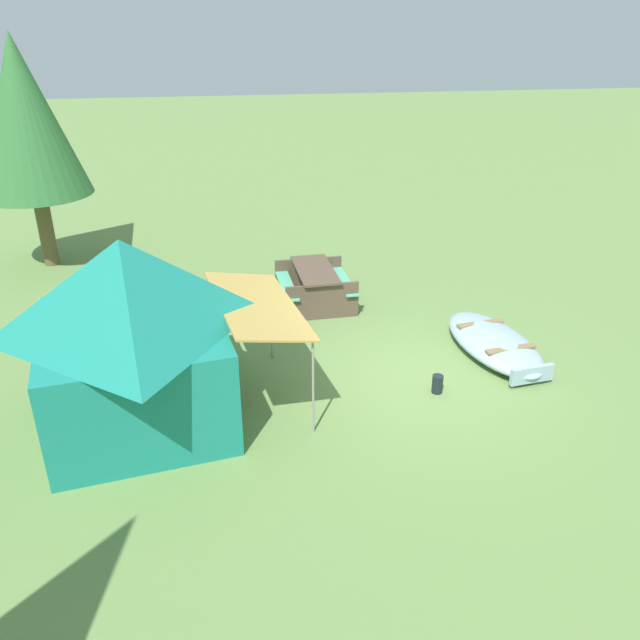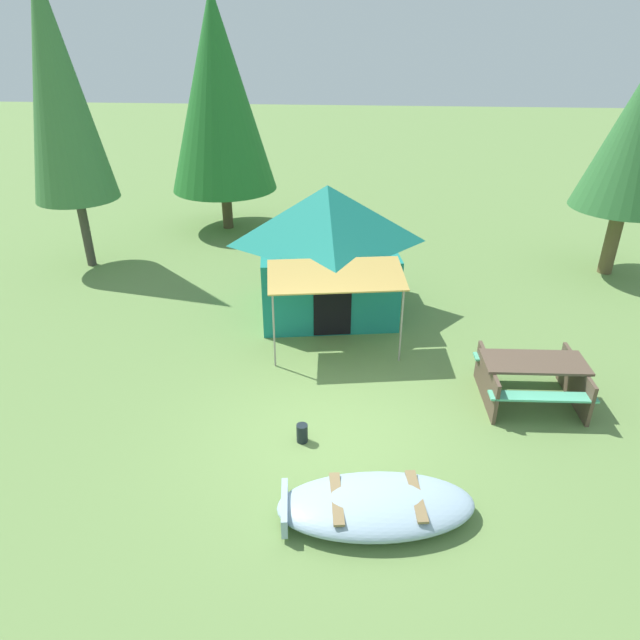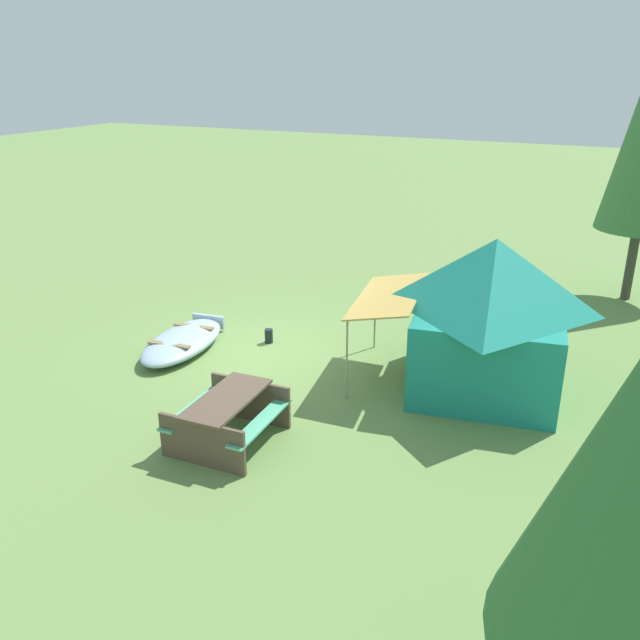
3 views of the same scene
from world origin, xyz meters
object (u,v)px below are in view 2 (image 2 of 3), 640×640
(pine_tree_far_center, at_px, (218,93))
(cooler_box, at_px, (338,319))
(picnic_table, at_px, (532,376))
(pine_tree_back_right, at_px, (638,136))
(canvas_cabin_tent, at_px, (327,248))
(pine_tree_back_left, at_px, (57,86))
(beached_rowboat, at_px, (375,505))
(fuel_can, at_px, (302,433))

(pine_tree_far_center, bearing_deg, cooler_box, -59.13)
(picnic_table, height_order, cooler_box, picnic_table)
(pine_tree_back_right, height_order, pine_tree_far_center, pine_tree_far_center)
(canvas_cabin_tent, distance_m, pine_tree_back_right, 7.75)
(picnic_table, distance_m, pine_tree_back_left, 12.06)
(cooler_box, xyz_separation_m, pine_tree_far_center, (-3.79, 6.34, 3.75))
(cooler_box, bearing_deg, pine_tree_back_left, 156.04)
(cooler_box, xyz_separation_m, pine_tree_back_left, (-6.71, 2.98, 4.22))
(pine_tree_far_center, bearing_deg, pine_tree_back_right, -14.85)
(beached_rowboat, relative_size, pine_tree_back_left, 0.38)
(pine_tree_far_center, bearing_deg, beached_rowboat, -68.43)
(cooler_box, distance_m, pine_tree_back_left, 8.47)
(picnic_table, xyz_separation_m, pine_tree_back_left, (-10.08, 5.32, 3.93))
(canvas_cabin_tent, xyz_separation_m, picnic_table, (3.66, -3.19, -0.97))
(cooler_box, xyz_separation_m, fuel_can, (-0.35, -3.73, -0.04))
(fuel_can, xyz_separation_m, pine_tree_far_center, (-3.44, 10.07, 3.79))
(pine_tree_back_left, bearing_deg, cooler_box, -23.96)
(beached_rowboat, xyz_separation_m, cooler_box, (-0.75, 5.15, -0.00))
(beached_rowboat, height_order, cooler_box, cooler_box)
(pine_tree_back_left, height_order, pine_tree_far_center, pine_tree_back_left)
(beached_rowboat, bearing_deg, fuel_can, 127.83)
(beached_rowboat, relative_size, pine_tree_far_center, 0.40)
(canvas_cabin_tent, distance_m, picnic_table, 4.95)
(pine_tree_back_left, distance_m, pine_tree_back_right, 13.46)
(cooler_box, height_order, fuel_can, cooler_box)
(beached_rowboat, height_order, picnic_table, picnic_table)
(pine_tree_back_left, height_order, pine_tree_back_right, pine_tree_back_left)
(beached_rowboat, distance_m, canvas_cabin_tent, 6.22)
(fuel_can, bearing_deg, pine_tree_back_left, 133.47)
(picnic_table, xyz_separation_m, fuel_can, (-3.72, -1.39, -0.33))
(canvas_cabin_tent, relative_size, picnic_table, 2.39)
(pine_tree_back_right, relative_size, pine_tree_far_center, 0.77)
(fuel_can, bearing_deg, picnic_table, 20.54)
(canvas_cabin_tent, xyz_separation_m, pine_tree_far_center, (-3.49, 5.49, 2.49))
(pine_tree_back_right, xyz_separation_m, pine_tree_far_center, (-10.48, 2.78, 0.54))
(picnic_table, height_order, pine_tree_back_left, pine_tree_back_left)
(cooler_box, relative_size, pine_tree_back_right, 0.09)
(pine_tree_back_right, bearing_deg, beached_rowboat, -124.29)
(fuel_can, height_order, pine_tree_back_left, pine_tree_back_left)
(fuel_can, relative_size, pine_tree_back_left, 0.04)
(canvas_cabin_tent, relative_size, cooler_box, 8.58)
(pine_tree_back_left, bearing_deg, pine_tree_far_center, 48.96)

